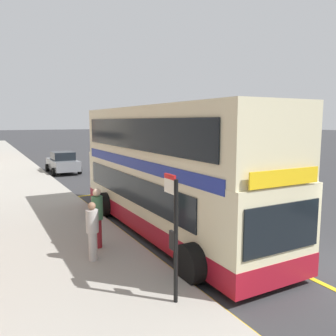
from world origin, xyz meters
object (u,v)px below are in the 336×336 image
at_px(bus_stop_sign, 174,228).
at_px(parked_car_grey_far, 63,162).
at_px(pedestrian_further_back, 97,215).
at_px(double_decker_bus, 167,174).
at_px(pedestrian_waiting_near_sign, 92,229).

xyz_separation_m(bus_stop_sign, parked_car_grey_far, (1.98, 20.68, -0.92)).
relative_size(parked_car_grey_far, pedestrian_further_back, 2.33).
relative_size(double_decker_bus, parked_car_grey_far, 2.54).
distance_m(bus_stop_sign, pedestrian_waiting_near_sign, 3.13).
xyz_separation_m(pedestrian_waiting_near_sign, pedestrian_further_back, (0.40, 0.87, 0.11)).
bearing_deg(pedestrian_further_back, pedestrian_waiting_near_sign, -114.92).
height_order(bus_stop_sign, pedestrian_further_back, bus_stop_sign).
bearing_deg(double_decker_bus, pedestrian_waiting_near_sign, -152.96).
distance_m(parked_car_grey_far, pedestrian_further_back, 17.08).
height_order(bus_stop_sign, parked_car_grey_far, bus_stop_sign).
bearing_deg(double_decker_bus, pedestrian_further_back, -164.82).
bearing_deg(pedestrian_waiting_near_sign, parked_car_grey_far, 80.82).
bearing_deg(parked_car_grey_far, pedestrian_waiting_near_sign, -100.86).
xyz_separation_m(double_decker_bus, parked_car_grey_far, (-0.30, 16.15, -1.26)).
height_order(double_decker_bus, pedestrian_further_back, double_decker_bus).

